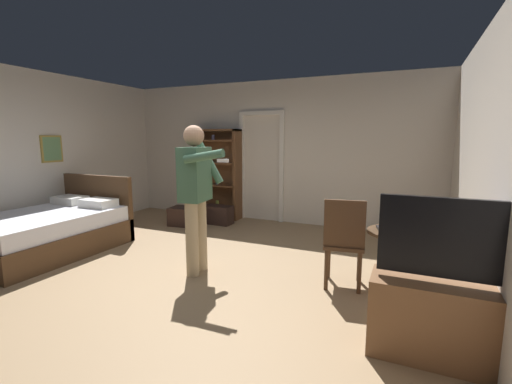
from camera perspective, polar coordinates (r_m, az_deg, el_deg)
The scene contains 15 objects.
ground_plane at distance 4.34m, azimuth -13.00°, elevation -13.23°, with size 6.76×6.76×0.00m, color #997A56.
wall_back at distance 6.77m, azimuth 2.76°, elevation 6.59°, with size 6.39×0.12×2.70m, color silver.
wall_left at distance 6.45m, azimuth -36.35°, elevation 4.78°, with size 0.15×6.35×2.70m.
wall_right at distance 3.26m, azimuth 35.85°, elevation 2.47°, with size 0.12×6.35×2.70m, color silver.
doorway_frame at distance 6.78m, azimuth 0.92°, elevation 5.54°, with size 0.93×0.08×2.13m.
bed at distance 5.80m, azimuth -30.85°, elevation -5.47°, with size 1.43×1.96×1.02m.
bookshelf at distance 7.07m, azimuth -6.19°, elevation 3.54°, with size 0.96×0.32×1.79m.
tv_flatscreen at distance 2.98m, azimuth 28.93°, elevation -17.06°, with size 1.06×0.40×1.21m.
side_table at distance 3.81m, azimuth 22.12°, elevation -9.35°, with size 0.59×0.59×0.70m.
laptop at distance 3.69m, azimuth 22.05°, elevation -5.31°, with size 0.39×0.39×0.17m.
bottle_on_table at distance 3.64m, azimuth 24.58°, elevation -4.81°, with size 0.06×0.06×0.25m.
wooden_chair at distance 3.84m, azimuth 14.32°, elevation -7.61°, with size 0.48×0.48×0.99m.
person_blue_shirt at distance 4.12m, azimuth -9.86°, elevation 0.41°, with size 0.70×0.56×1.76m.
suitcase_dark at distance 6.62m, azimuth -6.31°, elevation -3.75°, with size 0.55×0.29×0.35m, color black.
suitcase_small at distance 6.60m, azimuth -11.36°, elevation -3.95°, with size 0.60×0.40×0.34m, color black.
Camera 1 is at (2.47, -3.18, 1.62)m, focal length 24.26 mm.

